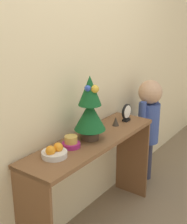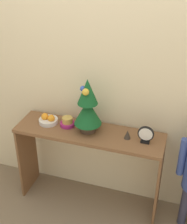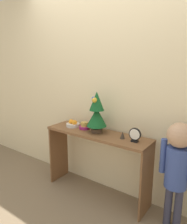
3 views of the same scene
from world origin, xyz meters
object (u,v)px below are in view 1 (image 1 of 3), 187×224
at_px(mini_tree, 90,108).
at_px(figurine, 116,121).
at_px(fruit_bowl, 54,152).
at_px(child_figure, 149,118).
at_px(desk_clock, 127,113).
at_px(singing_bowl, 71,143).

xyz_separation_m(mini_tree, figurine, (0.34, -0.01, -0.20)).
xyz_separation_m(fruit_bowl, child_figure, (1.30, -0.04, -0.12)).
bearing_deg(child_figure, desk_clock, 179.49).
bearing_deg(mini_tree, figurine, -1.50).
bearing_deg(child_figure, fruit_bowl, 178.22).
height_order(fruit_bowl, desk_clock, desk_clock).
relative_size(fruit_bowl, child_figure, 0.16).
bearing_deg(fruit_bowl, desk_clock, -2.42).
distance_m(mini_tree, singing_bowl, 0.28).
bearing_deg(mini_tree, desk_clock, -2.91).
distance_m(desk_clock, child_figure, 0.47).
bearing_deg(fruit_bowl, singing_bowl, 2.71).
relative_size(desk_clock, figurine, 1.98).
height_order(mini_tree, desk_clock, mini_tree).
xyz_separation_m(desk_clock, child_figure, (0.44, -0.00, -0.17)).
distance_m(mini_tree, figurine, 0.40).
bearing_deg(singing_bowl, desk_clock, -3.76).
xyz_separation_m(singing_bowl, desk_clock, (0.69, -0.05, 0.04)).
bearing_deg(mini_tree, singing_bowl, 174.10).
relative_size(fruit_bowl, desk_clock, 1.13).
bearing_deg(singing_bowl, child_figure, -2.50).
bearing_deg(desk_clock, child_figure, -0.51).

